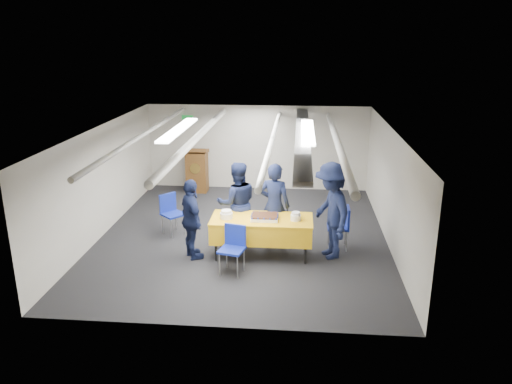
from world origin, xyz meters
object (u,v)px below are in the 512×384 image
sheet_cake (265,217)px  chair_right (342,223)px  sailor_d (331,211)px  podium (197,169)px  chair_left (171,210)px  sailor_b (237,203)px  serving_table (262,229)px  chair_near (233,244)px  sailor_c (192,219)px  sailor_a (274,206)px

sheet_cake → chair_right: bearing=19.4°
chair_right → sailor_d: 0.63m
podium → chair_left: (0.04, -3.02, -0.08)m
chair_right → chair_left: size_ratio=1.00×
chair_left → sailor_b: sailor_b is taller
sheet_cake → sailor_b: (-0.60, 0.63, 0.04)m
sailor_b → chair_left: bearing=-29.6°
serving_table → sailor_d: 1.37m
podium → chair_near: size_ratio=1.44×
podium → chair_near: 4.98m
sailor_c → chair_left: bearing=1.1°
chair_left → sailor_b: bearing=-14.7°
sailor_b → sheet_cake: bearing=118.8°
serving_table → sheet_cake: size_ratio=3.70×
chair_near → chair_right: (2.02, 1.21, 0.00)m
sheet_cake → podium: podium is taller
sheet_cake → chair_near: 0.89m
chair_left → sailor_b: 1.56m
sailor_a → sailor_c: (-1.52, -0.69, -0.09)m
podium → sailor_d: size_ratio=0.67×
sheet_cake → chair_left: chair_left is taller
podium → sailor_c: size_ratio=0.80×
chair_right → sailor_b: bearing=177.3°
serving_table → podium: (-2.07, 4.01, 0.05)m
podium → sailor_b: size_ratio=0.73×
sailor_a → sailor_c: size_ratio=1.11×
podium → chair_left: size_ratio=1.44×
podium → sailor_a: size_ratio=0.72×
chair_left → sailor_d: 3.48m
serving_table → sailor_a: sailor_a is taller
serving_table → sailor_b: size_ratio=1.13×
sailor_a → sailor_d: sailor_d is taller
sheet_cake → podium: bearing=117.7°
chair_near → serving_table: bearing=57.4°
chair_near → sailor_b: sailor_b is taller
chair_right → sheet_cake: bearing=-160.6°
chair_near → sailor_c: size_ratio=0.56×
serving_table → sailor_d: (1.31, 0.08, 0.37)m
chair_left → podium: bearing=90.8°
sailor_a → sailor_d: 1.17m
chair_right → sailor_d: size_ratio=0.47×
serving_table → sailor_c: bearing=-171.2°
sailor_c → chair_near: bearing=-150.6°
chair_left → sailor_d: size_ratio=0.47×
podium → chair_right: bearing=-44.0°
chair_left → sailor_b: (1.48, -0.39, 0.32)m
sailor_a → chair_right: bearing=-165.8°
sailor_a → sailor_c: 1.67m
chair_right → sailor_b: size_ratio=0.51×
chair_left → sailor_c: sailor_c is taller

